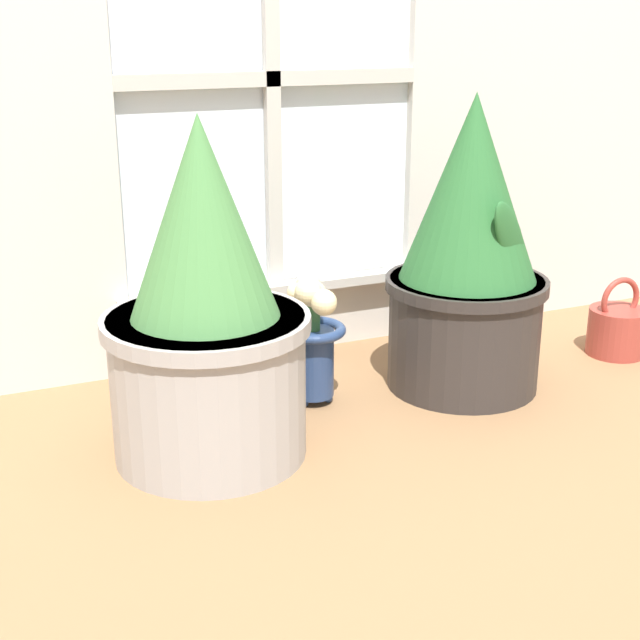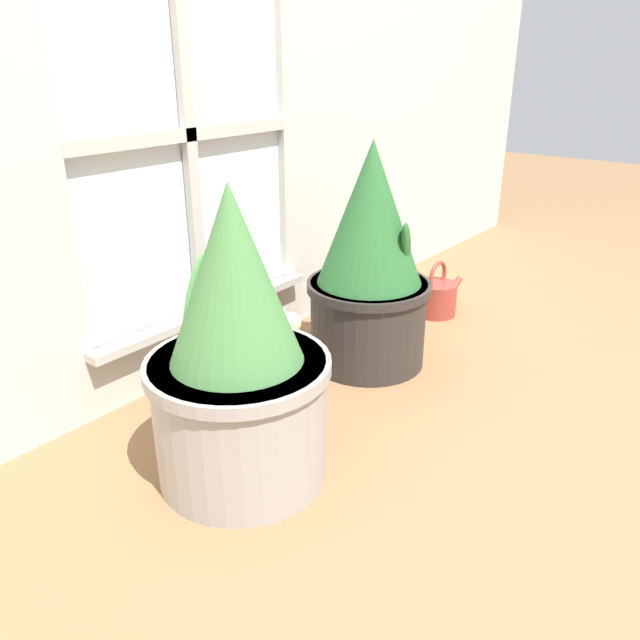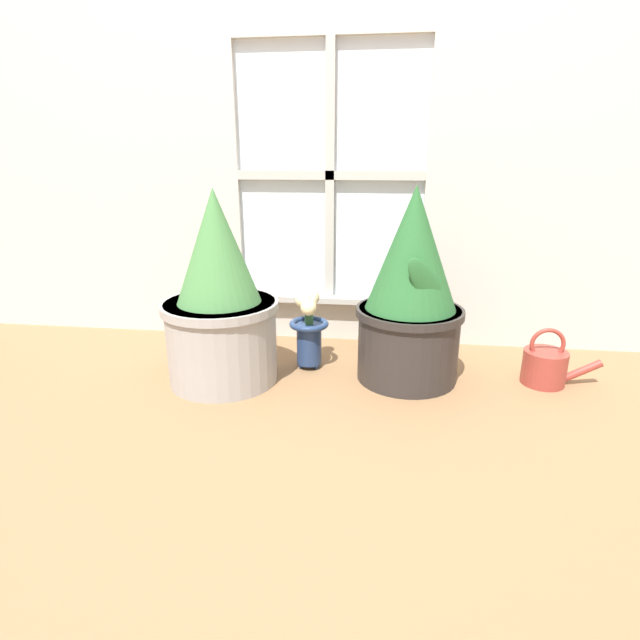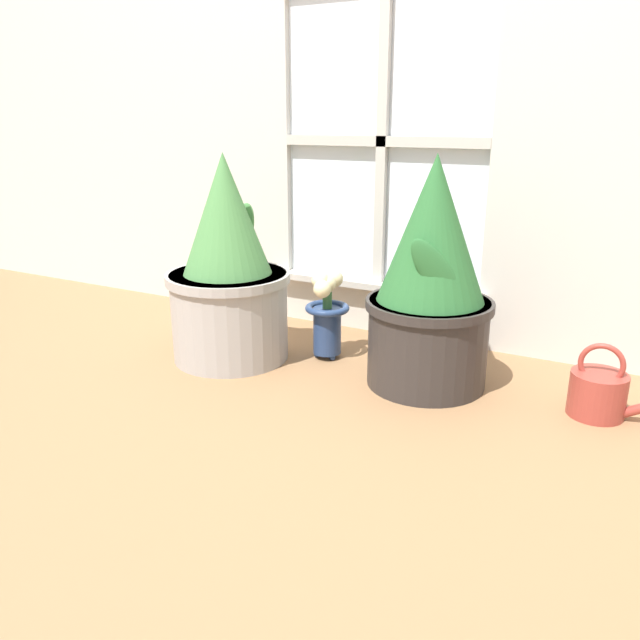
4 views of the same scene
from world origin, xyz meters
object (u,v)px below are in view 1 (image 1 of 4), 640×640
potted_plant_left (206,317)px  watering_can (618,329)px  potted_plant_right (468,256)px  flower_vase (313,334)px

potted_plant_left → watering_can: bearing=5.7°
potted_plant_left → potted_plant_right: size_ratio=0.99×
flower_vase → watering_can: bearing=-2.3°
potted_plant_left → flower_vase: size_ratio=2.25×
potted_plant_left → potted_plant_right: potted_plant_right is taller
potted_plant_left → watering_can: potted_plant_left is taller
potted_plant_left → potted_plant_right: 0.66m
flower_vase → watering_can: (0.85, -0.03, -0.10)m
potted_plant_left → flower_vase: bearing=27.1°
potted_plant_right → watering_can: (0.48, 0.02, -0.25)m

